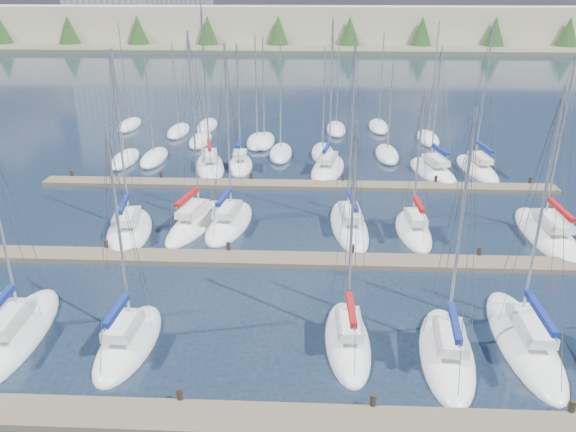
{
  "coord_description": "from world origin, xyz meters",
  "views": [
    {
      "loc": [
        1.37,
        -15.44,
        16.47
      ],
      "look_at": [
        0.0,
        14.0,
        4.0
      ],
      "focal_mm": 35.0,
      "sensor_mm": 36.0,
      "label": 1
    }
  ],
  "objects_px": {
    "sailboat_n": "(210,166)",
    "sailboat_r": "(477,169)",
    "sailboat_m": "(547,234)",
    "sailboat_f": "(524,340)",
    "sailboat_p": "(328,169)",
    "sailboat_b": "(16,334)",
    "sailboat_h": "(129,230)",
    "sailboat_c": "(129,342)",
    "sailboat_d": "(348,340)",
    "sailboat_o": "(240,165)",
    "sailboat_l": "(413,231)",
    "sailboat_i": "(196,222)",
    "sailboat_q": "(433,171)",
    "sailboat_e": "(447,353)",
    "sailboat_j": "(229,222)",
    "sailboat_k": "(349,225)"
  },
  "relations": [
    {
      "from": "sailboat_n",
      "to": "sailboat_r",
      "type": "height_order",
      "value": "sailboat_n"
    },
    {
      "from": "sailboat_i",
      "to": "sailboat_d",
      "type": "distance_m",
      "value": 17.42
    },
    {
      "from": "sailboat_d",
      "to": "sailboat_r",
      "type": "xyz_separation_m",
      "value": [
        13.45,
        27.64,
        -0.0
      ]
    },
    {
      "from": "sailboat_m",
      "to": "sailboat_f",
      "type": "distance_m",
      "value": 13.96
    },
    {
      "from": "sailboat_j",
      "to": "sailboat_o",
      "type": "xyz_separation_m",
      "value": [
        -0.89,
        13.55,
        0.01
      ]
    },
    {
      "from": "sailboat_m",
      "to": "sailboat_r",
      "type": "height_order",
      "value": "sailboat_r"
    },
    {
      "from": "sailboat_f",
      "to": "sailboat_i",
      "type": "bearing_deg",
      "value": 144.82
    },
    {
      "from": "sailboat_o",
      "to": "sailboat_h",
      "type": "relative_size",
      "value": 0.91
    },
    {
      "from": "sailboat_i",
      "to": "sailboat_r",
      "type": "xyz_separation_m",
      "value": [
        23.74,
        13.59,
        -0.0
      ]
    },
    {
      "from": "sailboat_m",
      "to": "sailboat_e",
      "type": "bearing_deg",
      "value": -125.78
    },
    {
      "from": "sailboat_m",
      "to": "sailboat_o",
      "type": "bearing_deg",
      "value": 147.47
    },
    {
      "from": "sailboat_p",
      "to": "sailboat_i",
      "type": "bearing_deg",
      "value": -117.29
    },
    {
      "from": "sailboat_d",
      "to": "sailboat_b",
      "type": "height_order",
      "value": "sailboat_b"
    },
    {
      "from": "sailboat_i",
      "to": "sailboat_q",
      "type": "bearing_deg",
      "value": 45.72
    },
    {
      "from": "sailboat_r",
      "to": "sailboat_m",
      "type": "bearing_deg",
      "value": -92.31
    },
    {
      "from": "sailboat_o",
      "to": "sailboat_b",
      "type": "height_order",
      "value": "sailboat_b"
    },
    {
      "from": "sailboat_n",
      "to": "sailboat_i",
      "type": "height_order",
      "value": "sailboat_n"
    },
    {
      "from": "sailboat_b",
      "to": "sailboat_r",
      "type": "xyz_separation_m",
      "value": [
        29.93,
        27.88,
        0.02
      ]
    },
    {
      "from": "sailboat_i",
      "to": "sailboat_d",
      "type": "bearing_deg",
      "value": -41.02
    },
    {
      "from": "sailboat_e",
      "to": "sailboat_f",
      "type": "relative_size",
      "value": 0.95
    },
    {
      "from": "sailboat_e",
      "to": "sailboat_p",
      "type": "bearing_deg",
      "value": 106.36
    },
    {
      "from": "sailboat_j",
      "to": "sailboat_k",
      "type": "relative_size",
      "value": 0.96
    },
    {
      "from": "sailboat_b",
      "to": "sailboat_r",
      "type": "height_order",
      "value": "sailboat_r"
    },
    {
      "from": "sailboat_j",
      "to": "sailboat_k",
      "type": "height_order",
      "value": "sailboat_k"
    },
    {
      "from": "sailboat_p",
      "to": "sailboat_d",
      "type": "xyz_separation_m",
      "value": [
        0.46,
        -27.02,
        0.01
      ]
    },
    {
      "from": "sailboat_m",
      "to": "sailboat_j",
      "type": "bearing_deg",
      "value": 177.01
    },
    {
      "from": "sailboat_h",
      "to": "sailboat_m",
      "type": "bearing_deg",
      "value": -7.74
    },
    {
      "from": "sailboat_d",
      "to": "sailboat_r",
      "type": "bearing_deg",
      "value": 62.09
    },
    {
      "from": "sailboat_p",
      "to": "sailboat_e",
      "type": "relative_size",
      "value": 1.14
    },
    {
      "from": "sailboat_f",
      "to": "sailboat_r",
      "type": "xyz_separation_m",
      "value": [
        4.83,
        27.22,
        0.01
      ]
    },
    {
      "from": "sailboat_i",
      "to": "sailboat_h",
      "type": "bearing_deg",
      "value": -146.86
    },
    {
      "from": "sailboat_n",
      "to": "sailboat_b",
      "type": "height_order",
      "value": "sailboat_n"
    },
    {
      "from": "sailboat_h",
      "to": "sailboat_l",
      "type": "relative_size",
      "value": 1.23
    },
    {
      "from": "sailboat_f",
      "to": "sailboat_r",
      "type": "height_order",
      "value": "sailboat_r"
    },
    {
      "from": "sailboat_p",
      "to": "sailboat_h",
      "type": "height_order",
      "value": "sailboat_p"
    },
    {
      "from": "sailboat_k",
      "to": "sailboat_h",
      "type": "relative_size",
      "value": 1.05
    },
    {
      "from": "sailboat_m",
      "to": "sailboat_h",
      "type": "xyz_separation_m",
      "value": [
        -29.15,
        -0.68,
        0.0
      ]
    },
    {
      "from": "sailboat_c",
      "to": "sailboat_n",
      "type": "xyz_separation_m",
      "value": [
        -0.92,
        27.97,
        0.01
      ]
    },
    {
      "from": "sailboat_p",
      "to": "sailboat_o",
      "type": "distance_m",
      "value": 8.3
    },
    {
      "from": "sailboat_p",
      "to": "sailboat_l",
      "type": "relative_size",
      "value": 1.33
    },
    {
      "from": "sailboat_r",
      "to": "sailboat_h",
      "type": "bearing_deg",
      "value": -157.91
    },
    {
      "from": "sailboat_p",
      "to": "sailboat_b",
      "type": "relative_size",
      "value": 1.17
    },
    {
      "from": "sailboat_i",
      "to": "sailboat_o",
      "type": "xyz_separation_m",
      "value": [
        1.56,
        13.59,
        0.0
      ]
    },
    {
      "from": "sailboat_e",
      "to": "sailboat_i",
      "type": "distance_m",
      "value": 21.04
    },
    {
      "from": "sailboat_f",
      "to": "sailboat_d",
      "type": "height_order",
      "value": "sailboat_f"
    },
    {
      "from": "sailboat_r",
      "to": "sailboat_j",
      "type": "bearing_deg",
      "value": -153.85
    },
    {
      "from": "sailboat_q",
      "to": "sailboat_l",
      "type": "height_order",
      "value": "sailboat_q"
    },
    {
      "from": "sailboat_n",
      "to": "sailboat_h",
      "type": "xyz_separation_m",
      "value": [
        -3.11,
        -14.91,
        -0.02
      ]
    },
    {
      "from": "sailboat_b",
      "to": "sailboat_o",
      "type": "bearing_deg",
      "value": 71.46
    },
    {
      "from": "sailboat_f",
      "to": "sailboat_h",
      "type": "distance_m",
      "value": 26.21
    }
  ]
}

